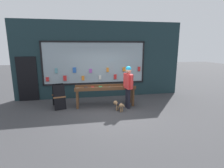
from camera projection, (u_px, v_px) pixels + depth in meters
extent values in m
plane|color=#38383A|center=(109.00, 113.00, 6.86)|extent=(40.00, 40.00, 0.00)
cube|color=#192D33|center=(101.00, 60.00, 8.77)|extent=(8.32, 0.20, 3.76)
cube|color=#8C9EA8|center=(95.00, 63.00, 8.62)|extent=(4.98, 0.03, 2.04)
cube|color=black|center=(95.00, 42.00, 8.40)|extent=(5.06, 0.06, 0.08)
cube|color=black|center=(95.00, 83.00, 8.83)|extent=(5.06, 0.06, 0.08)
cube|color=black|center=(42.00, 64.00, 8.17)|extent=(0.08, 0.06, 2.04)
cube|color=black|center=(143.00, 62.00, 9.06)|extent=(0.08, 0.06, 2.04)
cube|color=red|center=(47.00, 79.00, 8.33)|extent=(0.14, 0.03, 0.21)
cube|color=#5999A5|center=(56.00, 71.00, 8.32)|extent=(0.12, 0.03, 0.25)
cube|color=red|center=(65.00, 78.00, 8.47)|extent=(0.16, 0.03, 0.25)
cube|color=#2659B2|center=(74.00, 70.00, 8.47)|extent=(0.16, 0.03, 0.26)
cube|color=orange|center=(83.00, 78.00, 8.63)|extent=(0.14, 0.03, 0.23)
cube|color=#994CA5|center=(91.00, 71.00, 8.62)|extent=(0.15, 0.03, 0.20)
cube|color=silver|center=(100.00, 77.00, 8.77)|extent=(0.13, 0.03, 0.21)
cube|color=orange|center=(108.00, 70.00, 8.76)|extent=(0.12, 0.03, 0.22)
cube|color=red|center=(115.00, 77.00, 8.91)|extent=(0.14, 0.03, 0.24)
cube|color=orange|center=(124.00, 69.00, 8.92)|extent=(0.16, 0.03, 0.21)
cube|color=yellow|center=(132.00, 77.00, 9.07)|extent=(0.13, 0.03, 0.18)
cube|color=red|center=(139.00, 69.00, 9.06)|extent=(0.13, 0.03, 0.24)
cube|color=black|center=(28.00, 79.00, 8.20)|extent=(0.90, 0.04, 2.10)
cube|color=brown|center=(77.00, 100.00, 7.24)|extent=(0.09, 0.09, 0.76)
cube|color=brown|center=(133.00, 97.00, 7.60)|extent=(0.09, 0.09, 0.76)
cube|color=brown|center=(78.00, 97.00, 7.69)|extent=(0.09, 0.09, 0.76)
cube|color=brown|center=(130.00, 95.00, 8.04)|extent=(0.09, 0.09, 0.76)
cube|color=brown|center=(105.00, 88.00, 7.56)|extent=(2.61, 0.70, 0.04)
cube|color=brown|center=(106.00, 88.00, 7.27)|extent=(2.59, 0.14, 0.12)
cube|color=brown|center=(104.00, 86.00, 7.81)|extent=(2.59, 0.14, 0.12)
cube|color=#5999A5|center=(77.00, 89.00, 7.35)|extent=(0.22, 0.26, 0.03)
cube|color=black|center=(86.00, 88.00, 7.57)|extent=(0.16, 0.22, 0.02)
cube|color=red|center=(93.00, 87.00, 7.64)|extent=(0.14, 0.23, 0.02)
cube|color=#338C4C|center=(100.00, 87.00, 7.70)|extent=(0.17, 0.22, 0.03)
cube|color=#5999A5|center=(110.00, 87.00, 7.61)|extent=(0.18, 0.24, 0.02)
cube|color=#338C4C|center=(117.00, 88.00, 7.47)|extent=(0.16, 0.23, 0.02)
cube|color=#994CA5|center=(124.00, 88.00, 7.54)|extent=(0.13, 0.19, 0.02)
cube|color=red|center=(131.00, 87.00, 7.67)|extent=(0.19, 0.21, 0.03)
cylinder|color=black|center=(129.00, 99.00, 7.25)|extent=(0.14, 0.14, 0.86)
cylinder|color=black|center=(127.00, 98.00, 7.41)|extent=(0.14, 0.14, 0.86)
cube|color=red|center=(128.00, 81.00, 7.17)|extent=(0.30, 0.51, 0.61)
cylinder|color=red|center=(131.00, 82.00, 6.89)|extent=(0.09, 0.09, 0.58)
cylinder|color=red|center=(125.00, 80.00, 7.45)|extent=(0.09, 0.09, 0.58)
sphere|color=tan|center=(128.00, 71.00, 7.08)|extent=(0.23, 0.23, 0.23)
sphere|color=#19A5E0|center=(128.00, 69.00, 7.06)|extent=(0.22, 0.22, 0.22)
ellipsoid|color=#99724C|center=(120.00, 105.00, 6.99)|extent=(0.37, 0.42, 0.19)
ellipsoid|color=black|center=(120.00, 105.00, 6.99)|extent=(0.29, 0.30, 0.20)
sphere|color=#99724C|center=(115.00, 103.00, 7.15)|extent=(0.17, 0.17, 0.17)
cylinder|color=#99724C|center=(124.00, 105.00, 6.83)|extent=(0.08, 0.09, 0.12)
cylinder|color=#99724C|center=(118.00, 108.00, 7.14)|extent=(0.04, 0.04, 0.17)
cylinder|color=#99724C|center=(117.00, 109.00, 7.08)|extent=(0.04, 0.04, 0.17)
cylinder|color=#99724C|center=(122.00, 110.00, 6.98)|extent=(0.04, 0.04, 0.17)
cylinder|color=#99724C|center=(121.00, 110.00, 6.92)|extent=(0.04, 0.04, 0.17)
cube|color=black|center=(60.00, 97.00, 7.16)|extent=(0.51, 0.37, 1.00)
cube|color=brown|center=(60.00, 97.00, 7.16)|extent=(0.50, 0.17, 0.07)
cube|color=black|center=(58.00, 94.00, 7.60)|extent=(0.51, 0.37, 1.00)
cube|color=brown|center=(58.00, 94.00, 7.60)|extent=(0.50, 0.17, 0.07)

